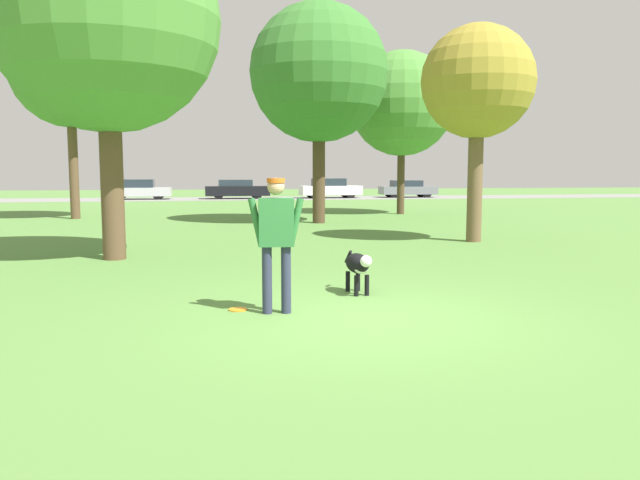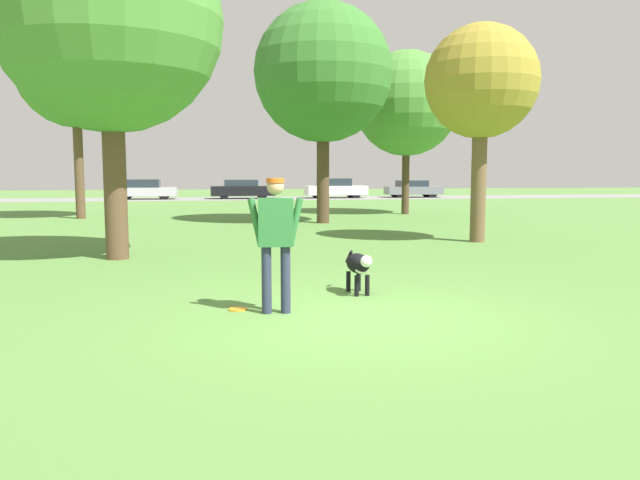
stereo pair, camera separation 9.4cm
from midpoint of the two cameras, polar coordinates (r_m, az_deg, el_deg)
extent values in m
plane|color=#56843D|center=(8.03, 3.29, -7.14)|extent=(120.00, 120.00, 0.00)
cube|color=gray|center=(44.01, -7.98, 3.77)|extent=(120.00, 6.00, 0.01)
cylinder|color=#2D334C|center=(8.23, -3.45, -3.65)|extent=(0.14, 0.14, 0.89)
cylinder|color=#2D334C|center=(8.22, -5.19, -3.67)|extent=(0.14, 0.14, 0.89)
cube|color=#2D7038|center=(8.13, -4.36, 1.63)|extent=(0.47, 0.25, 0.63)
cylinder|color=#2D7038|center=(8.14, -2.58, 1.65)|extent=(0.23, 0.11, 0.64)
cylinder|color=#2D7038|center=(8.13, -6.16, 1.61)|extent=(0.23, 0.11, 0.64)
sphere|color=tan|center=(8.11, -4.39, 4.90)|extent=(0.24, 0.24, 0.22)
cylinder|color=#D15B19|center=(8.11, -4.40, 5.45)|extent=(0.25, 0.25, 0.06)
ellipsoid|color=black|center=(9.55, 3.15, -2.14)|extent=(0.37, 0.67, 0.31)
ellipsoid|color=white|center=(9.39, 3.50, -2.61)|extent=(0.23, 0.19, 0.17)
sphere|color=white|center=(9.18, 3.94, -1.95)|extent=(0.19, 0.19, 0.17)
cylinder|color=black|center=(9.44, 4.02, -4.15)|extent=(0.08, 0.08, 0.31)
cylinder|color=black|center=(9.39, 3.05, -4.20)|extent=(0.08, 0.08, 0.31)
cylinder|color=black|center=(9.81, 3.22, -3.75)|extent=(0.08, 0.08, 0.31)
cylinder|color=black|center=(9.76, 2.28, -3.80)|extent=(0.08, 0.08, 0.31)
cylinder|color=black|center=(9.94, 2.33, -1.54)|extent=(0.08, 0.27, 0.23)
cylinder|color=orange|center=(8.55, -7.83, -6.31)|extent=(0.25, 0.25, 0.02)
torus|color=orange|center=(8.55, -7.83, -6.31)|extent=(0.25, 0.25, 0.02)
cylinder|color=brown|center=(13.94, -18.66, 4.95)|extent=(0.48, 0.48, 3.25)
sphere|color=#4C8938|center=(14.29, -19.15, 18.61)|extent=(4.68, 4.68, 4.68)
cylinder|color=#4C3826|center=(22.75, -0.23, 6.01)|extent=(0.45, 0.45, 3.53)
sphere|color=#38752D|center=(23.02, -0.23, 15.06)|extent=(4.95, 4.95, 4.95)
cylinder|color=brown|center=(17.10, 13.83, 5.03)|extent=(0.39, 0.39, 3.10)
sphere|color=olive|center=(17.26, 14.06, 13.88)|extent=(2.96, 2.96, 2.96)
cylinder|color=#4C3826|center=(27.89, 7.31, 5.58)|extent=(0.33, 0.33, 3.12)
sphere|color=#4C8938|center=(28.05, 7.40, 12.27)|extent=(4.56, 4.56, 4.56)
cylinder|color=brown|center=(26.68, -21.70, 6.27)|extent=(0.36, 0.36, 4.15)
sphere|color=#4C8938|center=(26.97, -22.03, 14.31)|extent=(4.53, 4.53, 4.53)
cube|color=#B7B7BC|center=(44.17, -16.24, 4.26)|extent=(4.23, 1.73, 0.57)
cube|color=#232D38|center=(44.17, -16.43, 4.98)|extent=(2.21, 1.48, 0.55)
cylinder|color=black|center=(44.78, -14.52, 4.09)|extent=(0.67, 0.21, 0.67)
cylinder|color=black|center=(43.33, -14.67, 4.02)|extent=(0.67, 0.21, 0.67)
cylinder|color=black|center=(45.06, -17.74, 4.01)|extent=(0.67, 0.21, 0.67)
cylinder|color=black|center=(43.61, -18.00, 3.93)|extent=(0.67, 0.21, 0.67)
cube|color=black|center=(43.88, -7.63, 4.47)|extent=(4.44, 1.77, 0.66)
cube|color=#232D38|center=(43.86, -7.82, 5.19)|extent=(2.32, 1.49, 0.45)
cylinder|color=black|center=(44.71, -6.00, 4.22)|extent=(0.62, 0.21, 0.61)
cylinder|color=black|center=(43.29, -5.81, 4.15)|extent=(0.62, 0.21, 0.61)
cylinder|color=black|center=(44.53, -9.39, 4.16)|extent=(0.62, 0.21, 0.61)
cylinder|color=black|center=(43.10, -9.32, 4.09)|extent=(0.62, 0.21, 0.61)
cube|color=white|center=(44.70, 0.90, 4.57)|extent=(4.40, 1.95, 0.65)
cube|color=#232D38|center=(44.66, 0.74, 5.32)|extent=(2.32, 1.61, 0.52)
cylinder|color=black|center=(45.77, 2.25, 4.32)|extent=(0.67, 0.23, 0.66)
cylinder|color=black|center=(44.31, 2.77, 4.25)|extent=(0.67, 0.23, 0.66)
cylinder|color=black|center=(45.15, -0.93, 4.30)|extent=(0.67, 0.23, 0.66)
cylinder|color=black|center=(43.67, -0.51, 4.23)|extent=(0.67, 0.23, 0.66)
cube|color=slate|center=(46.30, 7.98, 4.52)|extent=(4.11, 1.84, 0.57)
cube|color=#232D38|center=(46.26, 7.84, 5.15)|extent=(2.16, 1.54, 0.44)
cylinder|color=black|center=(47.38, 9.13, 4.32)|extent=(0.68, 0.22, 0.67)
cylinder|color=black|center=(45.97, 9.70, 4.25)|extent=(0.68, 0.22, 0.67)
cylinder|color=black|center=(46.69, 6.27, 4.34)|extent=(0.68, 0.22, 0.67)
cylinder|color=black|center=(45.25, 6.76, 4.27)|extent=(0.68, 0.22, 0.67)
camera|label=1|loc=(0.05, -90.31, -0.03)|focal=35.00mm
camera|label=2|loc=(0.05, 89.69, 0.03)|focal=35.00mm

